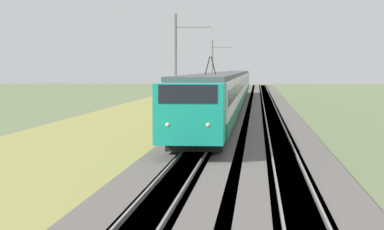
% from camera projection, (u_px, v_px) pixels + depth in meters
% --- Properties ---
extents(ballast_main, '(240.00, 4.40, 0.30)m').
position_uv_depth(ballast_main, '(217.00, 126.00, 52.15)').
color(ballast_main, '#605B56').
rests_on(ballast_main, ground).
extents(ballast_adjacent, '(240.00, 4.40, 0.30)m').
position_uv_depth(ballast_adjacent, '(274.00, 126.00, 51.80)').
color(ballast_adjacent, '#605B56').
rests_on(ballast_adjacent, ground).
extents(track_main, '(240.00, 1.57, 0.45)m').
position_uv_depth(track_main, '(217.00, 125.00, 52.15)').
color(track_main, '#4C4238').
rests_on(track_main, ground).
extents(track_adjacent, '(240.00, 1.57, 0.45)m').
position_uv_depth(track_adjacent, '(274.00, 126.00, 51.80)').
color(track_adjacent, '#4C4238').
rests_on(track_adjacent, ground).
extents(grass_verge, '(240.00, 11.29, 0.12)m').
position_uv_depth(grass_verge, '(122.00, 126.00, 52.74)').
color(grass_verge, '#99934C').
rests_on(grass_verge, ground).
extents(passenger_train, '(87.02, 3.02, 4.86)m').
position_uv_depth(passenger_train, '(229.00, 87.00, 73.73)').
color(passenger_train, '#19A88E').
rests_on(passenger_train, ground).
extents(catenary_mast_mid, '(0.22, 2.56, 7.83)m').
position_uv_depth(catenary_mast_mid, '(176.00, 70.00, 50.81)').
color(catenary_mast_mid, slate).
rests_on(catenary_mast_mid, ground).
extents(catenary_mast_far, '(0.22, 2.56, 7.63)m').
position_uv_depth(catenary_mast_far, '(213.00, 70.00, 92.19)').
color(catenary_mast_far, slate).
rests_on(catenary_mast_far, ground).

